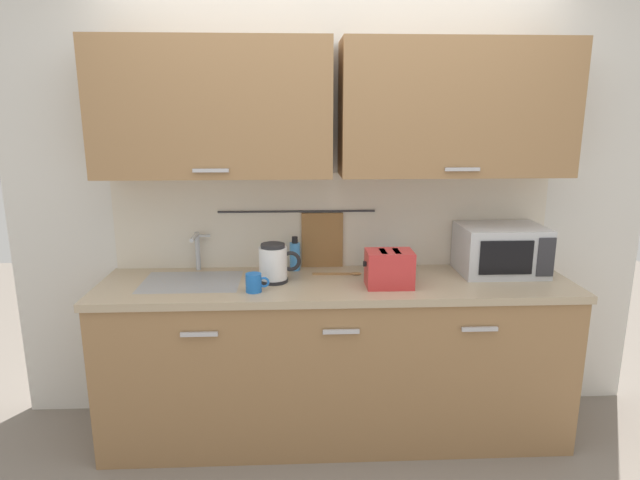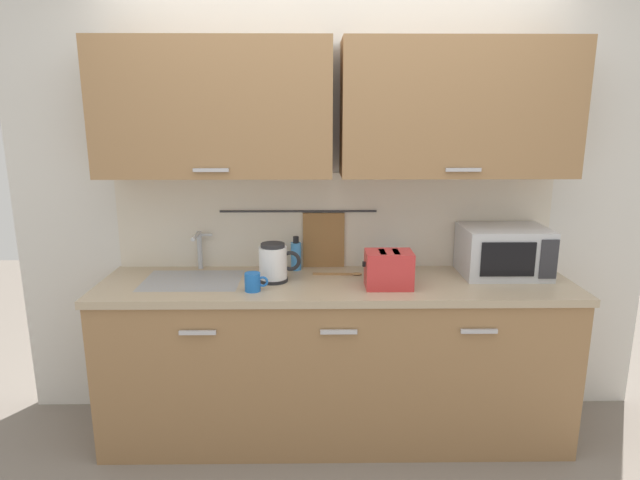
{
  "view_description": "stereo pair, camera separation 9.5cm",
  "coord_description": "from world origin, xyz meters",
  "px_view_note": "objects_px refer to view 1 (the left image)",
  "views": [
    {
      "loc": [
        -0.22,
        -2.44,
        1.78
      ],
      "look_at": [
        -0.09,
        0.33,
        1.12
      ],
      "focal_mm": 30.09,
      "sensor_mm": 36.0,
      "label": 1
    },
    {
      "loc": [
        -0.12,
        -2.45,
        1.78
      ],
      "look_at": [
        -0.09,
        0.33,
        1.12
      ],
      "focal_mm": 30.09,
      "sensor_mm": 36.0,
      "label": 2
    }
  ],
  "objects_px": {
    "electric_kettle": "(274,263)",
    "mug_near_sink": "(254,283)",
    "mixing_bowl": "(389,263)",
    "wooden_spoon": "(343,274)",
    "dish_soap_bottle": "(295,255)",
    "microwave": "(501,250)",
    "toaster": "(389,269)"
  },
  "relations": [
    {
      "from": "dish_soap_bottle",
      "to": "mug_near_sink",
      "type": "distance_m",
      "value": 0.43
    },
    {
      "from": "electric_kettle",
      "to": "mixing_bowl",
      "type": "xyz_separation_m",
      "value": [
        0.65,
        0.18,
        -0.06
      ]
    },
    {
      "from": "mug_near_sink",
      "to": "microwave",
      "type": "bearing_deg",
      "value": 11.12
    },
    {
      "from": "dish_soap_bottle",
      "to": "mixing_bowl",
      "type": "xyz_separation_m",
      "value": [
        0.54,
        -0.03,
        -0.04
      ]
    },
    {
      "from": "dish_soap_bottle",
      "to": "toaster",
      "type": "xyz_separation_m",
      "value": [
        0.49,
        -0.32,
        0.01
      ]
    },
    {
      "from": "mug_near_sink",
      "to": "wooden_spoon",
      "type": "distance_m",
      "value": 0.55
    },
    {
      "from": "electric_kettle",
      "to": "mug_near_sink",
      "type": "height_order",
      "value": "electric_kettle"
    },
    {
      "from": "electric_kettle",
      "to": "mug_near_sink",
      "type": "xyz_separation_m",
      "value": [
        -0.09,
        -0.16,
        -0.05
      ]
    },
    {
      "from": "electric_kettle",
      "to": "wooden_spoon",
      "type": "bearing_deg",
      "value": 15.46
    },
    {
      "from": "mug_near_sink",
      "to": "mixing_bowl",
      "type": "bearing_deg",
      "value": 24.69
    },
    {
      "from": "electric_kettle",
      "to": "wooden_spoon",
      "type": "relative_size",
      "value": 0.82
    },
    {
      "from": "microwave",
      "to": "dish_soap_bottle",
      "type": "height_order",
      "value": "microwave"
    },
    {
      "from": "dish_soap_bottle",
      "to": "microwave",
      "type": "bearing_deg",
      "value": -5.43
    },
    {
      "from": "dish_soap_bottle",
      "to": "wooden_spoon",
      "type": "xyz_separation_m",
      "value": [
        0.27,
        -0.11,
        -0.08
      ]
    },
    {
      "from": "microwave",
      "to": "dish_soap_bottle",
      "type": "xyz_separation_m",
      "value": [
        -1.15,
        0.11,
        -0.05
      ]
    },
    {
      "from": "dish_soap_bottle",
      "to": "mug_near_sink",
      "type": "bearing_deg",
      "value": -118.69
    },
    {
      "from": "electric_kettle",
      "to": "mug_near_sink",
      "type": "relative_size",
      "value": 1.89
    },
    {
      "from": "electric_kettle",
      "to": "dish_soap_bottle",
      "type": "relative_size",
      "value": 1.16
    },
    {
      "from": "dish_soap_bottle",
      "to": "toaster",
      "type": "distance_m",
      "value": 0.58
    },
    {
      "from": "microwave",
      "to": "dish_soap_bottle",
      "type": "relative_size",
      "value": 2.35
    },
    {
      "from": "mug_near_sink",
      "to": "wooden_spoon",
      "type": "xyz_separation_m",
      "value": [
        0.47,
        0.27,
        -0.04
      ]
    },
    {
      "from": "mixing_bowl",
      "to": "wooden_spoon",
      "type": "distance_m",
      "value": 0.29
    },
    {
      "from": "mug_near_sink",
      "to": "wooden_spoon",
      "type": "height_order",
      "value": "mug_near_sink"
    },
    {
      "from": "microwave",
      "to": "mixing_bowl",
      "type": "bearing_deg",
      "value": 172.91
    },
    {
      "from": "dish_soap_bottle",
      "to": "electric_kettle",
      "type": "bearing_deg",
      "value": -117.74
    },
    {
      "from": "dish_soap_bottle",
      "to": "mug_near_sink",
      "type": "xyz_separation_m",
      "value": [
        -0.21,
        -0.38,
        -0.04
      ]
    },
    {
      "from": "mixing_bowl",
      "to": "wooden_spoon",
      "type": "relative_size",
      "value": 0.78
    },
    {
      "from": "dish_soap_bottle",
      "to": "toaster",
      "type": "bearing_deg",
      "value": -33.37
    },
    {
      "from": "mixing_bowl",
      "to": "dish_soap_bottle",
      "type": "bearing_deg",
      "value": 176.46
    },
    {
      "from": "microwave",
      "to": "wooden_spoon",
      "type": "distance_m",
      "value": 0.89
    },
    {
      "from": "microwave",
      "to": "electric_kettle",
      "type": "xyz_separation_m",
      "value": [
        -1.26,
        -0.1,
        -0.03
      ]
    },
    {
      "from": "dish_soap_bottle",
      "to": "mixing_bowl",
      "type": "relative_size",
      "value": 0.92
    }
  ]
}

